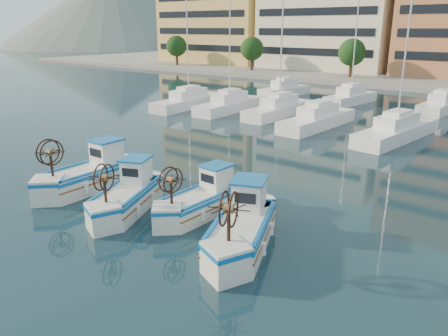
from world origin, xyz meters
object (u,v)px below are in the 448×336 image
fishing_boat_b (128,194)px  fishing_boat_c (202,199)px  fishing_boat_d (242,226)px  fishing_boat_a (90,173)px

fishing_boat_b → fishing_boat_c: size_ratio=1.08×
fishing_boat_b → fishing_boat_c: bearing=6.6°
fishing_boat_c → fishing_boat_d: 3.33m
fishing_boat_a → fishing_boat_d: fishing_boat_a is taller
fishing_boat_a → fishing_boat_b: (3.61, -0.65, -0.07)m
fishing_boat_b → fishing_boat_d: size_ratio=0.94×
fishing_boat_a → fishing_boat_c: 6.60m
fishing_boat_a → fishing_boat_c: fishing_boat_a is taller
fishing_boat_a → fishing_boat_c: (6.52, 1.03, -0.11)m
fishing_boat_c → fishing_boat_d: (3.08, -1.26, 0.09)m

